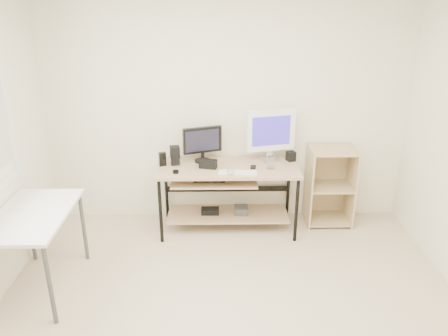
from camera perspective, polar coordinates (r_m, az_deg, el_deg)
name	(u,v)px	position (r m, az deg, el deg)	size (l,w,h in m)	color
room	(214,176)	(2.96, -1.33, -1.03)	(4.01, 4.01, 2.62)	beige
desk	(226,184)	(4.75, 0.22, -2.13)	(1.50, 0.65, 0.75)	tan
side_table	(33,222)	(4.06, -23.68, -6.45)	(0.60, 1.00, 0.75)	white
shelf_unit	(329,185)	(5.09, 13.54, -2.14)	(0.50, 0.40, 0.90)	tan
black_monitor	(202,142)	(4.73, -2.84, 3.40)	(0.42, 0.18, 0.39)	black
white_imac	(271,132)	(4.75, 6.15, 4.71)	(0.54, 0.17, 0.58)	silver
keyboard	(238,172)	(4.49, 1.80, -0.58)	(0.40, 0.11, 0.01)	white
mouse	(230,172)	(4.47, 0.85, -0.48)	(0.08, 0.12, 0.04)	#B9B9BE
center_speaker	(208,164)	(4.61, -2.10, 0.54)	(0.18, 0.08, 0.09)	black
speaker_left	(175,155)	(4.71, -6.42, 1.69)	(0.12, 0.12, 0.20)	black
speaker_right	(291,156)	(4.87, 8.73, 1.54)	(0.09, 0.09, 0.10)	black
audio_controller	(162,159)	(4.71, -8.05, 1.17)	(0.07, 0.05, 0.15)	black
volume_puck	(176,172)	(4.51, -6.32, -0.50)	(0.06, 0.06, 0.03)	black
smartphone	(253,167)	(4.64, 3.83, 0.12)	(0.06, 0.11, 0.01)	black
coaster	(270,168)	(4.63, 6.08, -0.05)	(0.09, 0.09, 0.01)	#AE7C4E
drinking_glass	(271,162)	(4.60, 6.12, 0.75)	(0.07, 0.07, 0.13)	white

